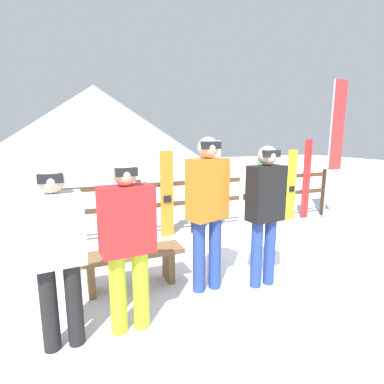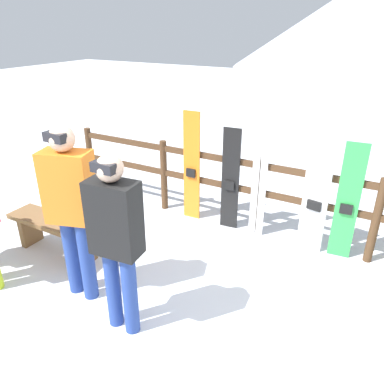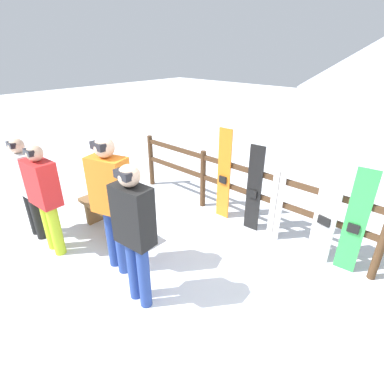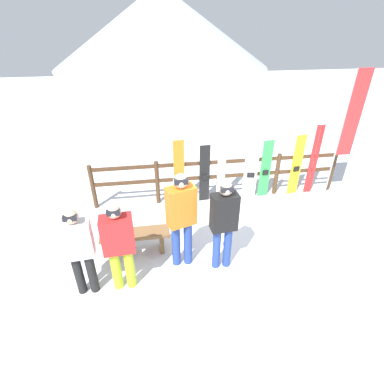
# 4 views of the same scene
# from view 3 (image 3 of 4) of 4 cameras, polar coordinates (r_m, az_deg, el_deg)

# --- Properties ---
(ground_plane) EXTENTS (40.00, 40.00, 0.00)m
(ground_plane) POSITION_cam_3_polar(r_m,az_deg,el_deg) (3.74, -1.34, -20.83)
(ground_plane) COLOR white
(fence) EXTENTS (5.93, 0.10, 1.08)m
(fence) POSITION_cam_3_polar(r_m,az_deg,el_deg) (4.70, 15.69, -1.26)
(fence) COLOR #4C331E
(fence) RESTS_ON ground
(bench) EXTENTS (1.27, 0.36, 0.46)m
(bench) POSITION_cam_3_polar(r_m,az_deg,el_deg) (4.93, -15.49, -4.02)
(bench) COLOR brown
(bench) RESTS_ON ground
(person_red) EXTENTS (0.50, 0.29, 1.61)m
(person_red) POSITION_cam_3_polar(r_m,az_deg,el_deg) (4.52, -26.30, -0.41)
(person_red) COLOR #B7D826
(person_red) RESTS_ON ground
(person_white) EXTENTS (0.46, 0.28, 1.59)m
(person_white) POSITION_cam_3_polar(r_m,az_deg,el_deg) (5.04, -29.03, 1.51)
(person_white) COLOR black
(person_white) RESTS_ON ground
(person_orange) EXTENTS (0.52, 0.39, 1.83)m
(person_orange) POSITION_cam_3_polar(r_m,az_deg,el_deg) (3.78, -15.19, -1.15)
(person_orange) COLOR navy
(person_orange) RESTS_ON ground
(person_black) EXTENTS (0.45, 0.28, 1.72)m
(person_black) POSITION_cam_3_polar(r_m,az_deg,el_deg) (3.22, -10.95, -6.90)
(person_black) COLOR navy
(person_black) RESTS_ON ground
(snowboard_orange) EXTENTS (0.25, 0.06, 1.58)m
(snowboard_orange) POSITION_cam_3_polar(r_m,az_deg,el_deg) (5.04, 6.09, 3.20)
(snowboard_orange) COLOR orange
(snowboard_orange) RESTS_ON ground
(snowboard_black_stripe) EXTENTS (0.24, 0.07, 1.43)m
(snowboard_black_stripe) POSITION_cam_3_polar(r_m,az_deg,el_deg) (4.78, 11.72, 0.44)
(snowboard_black_stripe) COLOR black
(snowboard_black_stripe) RESTS_ON ground
(ski_pair_white) EXTENTS (0.19, 0.02, 1.75)m
(ski_pair_white) POSITION_cam_3_polar(r_m,az_deg,el_deg) (4.54, 16.18, 0.84)
(ski_pair_white) COLOR white
(ski_pair_white) RESTS_ON ground
(snowboard_white) EXTENTS (0.31, 0.10, 1.37)m
(snowboard_white) POSITION_cam_3_polar(r_m,az_deg,el_deg) (4.40, 24.09, -4.22)
(snowboard_white) COLOR white
(snowboard_white) RESTS_ON ground
(snowboard_green) EXTENTS (0.26, 0.07, 1.46)m
(snowboard_green) POSITION_cam_3_polar(r_m,az_deg,el_deg) (4.31, 28.66, -5.22)
(snowboard_green) COLOR green
(snowboard_green) RESTS_ON ground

